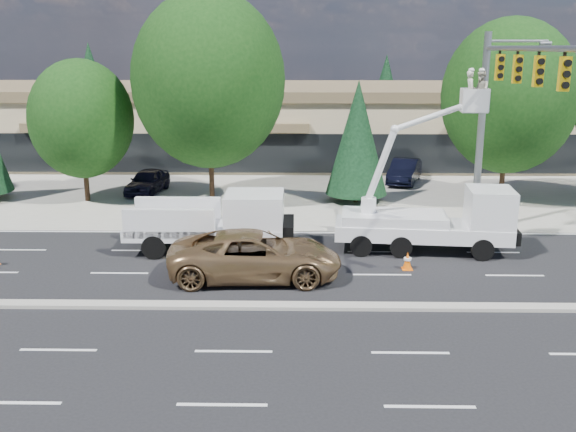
{
  "coord_description": "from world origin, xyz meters",
  "views": [
    {
      "loc": [
        1.84,
        -19.74,
        8.37
      ],
      "look_at": [
        1.44,
        2.8,
        2.4
      ],
      "focal_mm": 40.0,
      "sensor_mm": 36.0,
      "label": 1
    }
  ],
  "objects_px": {
    "signal_mast": "(498,105)",
    "utility_pickup": "(217,227)",
    "bucket_truck": "(438,214)",
    "minivan": "(255,255)"
  },
  "relations": [
    {
      "from": "signal_mast",
      "to": "utility_pickup",
      "type": "bearing_deg",
      "value": -175.18
    },
    {
      "from": "utility_pickup",
      "to": "signal_mast",
      "type": "bearing_deg",
      "value": 4.92
    },
    {
      "from": "signal_mast",
      "to": "utility_pickup",
      "type": "distance_m",
      "value": 12.7
    },
    {
      "from": "signal_mast",
      "to": "bucket_truck",
      "type": "distance_m",
      "value": 5.13
    },
    {
      "from": "signal_mast",
      "to": "minivan",
      "type": "bearing_deg",
      "value": -156.58
    },
    {
      "from": "signal_mast",
      "to": "bucket_truck",
      "type": "relative_size",
      "value": 1.34
    },
    {
      "from": "minivan",
      "to": "bucket_truck",
      "type": "bearing_deg",
      "value": -67.79
    },
    {
      "from": "utility_pickup",
      "to": "minivan",
      "type": "height_order",
      "value": "utility_pickup"
    },
    {
      "from": "utility_pickup",
      "to": "minivan",
      "type": "xyz_separation_m",
      "value": [
        1.82,
        -3.26,
        -0.15
      ]
    },
    {
      "from": "bucket_truck",
      "to": "minivan",
      "type": "distance_m",
      "value": 8.14
    }
  ]
}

